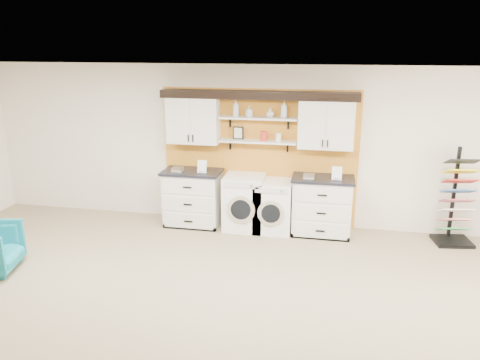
% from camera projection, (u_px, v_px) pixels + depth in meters
% --- Properties ---
extents(ceiling, '(10.00, 10.00, 0.00)m').
position_uv_depth(ceiling, '(191.00, 85.00, 4.01)').
color(ceiling, white).
rests_on(ceiling, wall_back).
extents(wall_back, '(10.00, 0.00, 10.00)m').
position_uv_depth(wall_back, '(259.00, 146.00, 8.17)').
color(wall_back, silver).
rests_on(wall_back, floor).
extents(accent_panel, '(3.40, 0.07, 2.40)m').
position_uv_depth(accent_panel, '(259.00, 158.00, 8.19)').
color(accent_panel, '#C37B21').
rests_on(accent_panel, wall_back).
extents(upper_cabinet_left, '(0.90, 0.35, 0.84)m').
position_uv_depth(upper_cabinet_left, '(193.00, 119.00, 8.05)').
color(upper_cabinet_left, white).
rests_on(upper_cabinet_left, wall_back).
extents(upper_cabinet_right, '(0.90, 0.35, 0.84)m').
position_uv_depth(upper_cabinet_right, '(326.00, 123.00, 7.63)').
color(upper_cabinet_right, white).
rests_on(upper_cabinet_right, wall_back).
extents(shelf_lower, '(1.32, 0.28, 0.03)m').
position_uv_depth(shelf_lower, '(258.00, 141.00, 7.94)').
color(shelf_lower, white).
rests_on(shelf_lower, wall_back).
extents(shelf_upper, '(1.32, 0.28, 0.03)m').
position_uv_depth(shelf_upper, '(258.00, 118.00, 7.83)').
color(shelf_upper, white).
rests_on(shelf_upper, wall_back).
extents(crown_molding, '(3.30, 0.41, 0.13)m').
position_uv_depth(crown_molding, '(258.00, 94.00, 7.73)').
color(crown_molding, black).
rests_on(crown_molding, wall_back).
extents(picture_frame, '(0.18, 0.02, 0.22)m').
position_uv_depth(picture_frame, '(238.00, 133.00, 8.02)').
color(picture_frame, black).
rests_on(picture_frame, shelf_lower).
extents(canister_red, '(0.11, 0.11, 0.16)m').
position_uv_depth(canister_red, '(264.00, 136.00, 7.90)').
color(canister_red, red).
rests_on(canister_red, shelf_lower).
extents(canister_cream, '(0.10, 0.10, 0.14)m').
position_uv_depth(canister_cream, '(278.00, 137.00, 7.86)').
color(canister_cream, silver).
rests_on(canister_cream, shelf_lower).
extents(base_cabinet_left, '(1.02, 0.66, 1.00)m').
position_uv_depth(base_cabinet_left, '(193.00, 198.00, 8.30)').
color(base_cabinet_left, white).
rests_on(base_cabinet_left, floor).
extents(base_cabinet_right, '(1.02, 0.66, 1.00)m').
position_uv_depth(base_cabinet_right, '(322.00, 206.00, 7.88)').
color(base_cabinet_right, white).
rests_on(base_cabinet_right, floor).
extents(washer, '(0.68, 0.71, 0.96)m').
position_uv_depth(washer, '(244.00, 202.00, 8.13)').
color(washer, white).
rests_on(washer, floor).
extents(dryer, '(0.64, 0.71, 0.89)m').
position_uv_depth(dryer, '(273.00, 206.00, 8.04)').
color(dryer, white).
rests_on(dryer, floor).
extents(sample_rack, '(0.63, 0.55, 1.57)m').
position_uv_depth(sample_rack, '(455.00, 213.00, 7.52)').
color(sample_rack, black).
rests_on(sample_rack, floor).
extents(soap_bottle_a, '(0.14, 0.14, 0.28)m').
position_uv_depth(soap_bottle_a, '(236.00, 108.00, 7.86)').
color(soap_bottle_a, silver).
rests_on(soap_bottle_a, shelf_upper).
extents(soap_bottle_b, '(0.12, 0.12, 0.18)m').
position_uv_depth(soap_bottle_b, '(249.00, 111.00, 7.83)').
color(soap_bottle_b, silver).
rests_on(soap_bottle_b, shelf_upper).
extents(soap_bottle_c, '(0.15, 0.15, 0.16)m').
position_uv_depth(soap_bottle_c, '(270.00, 113.00, 7.77)').
color(soap_bottle_c, silver).
rests_on(soap_bottle_c, shelf_upper).
extents(soap_bottle_d, '(0.16, 0.16, 0.29)m').
position_uv_depth(soap_bottle_d, '(284.00, 109.00, 7.71)').
color(soap_bottle_d, silver).
rests_on(soap_bottle_d, shelf_upper).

